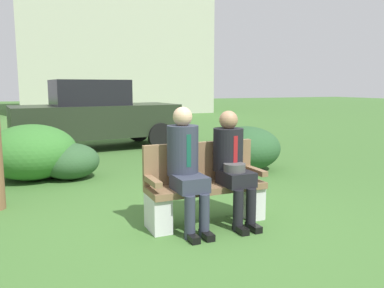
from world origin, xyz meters
name	(u,v)px	position (x,y,z in m)	size (l,w,h in m)	color
ground_plane	(199,227)	(0.00, 0.00, 0.00)	(80.00, 80.00, 0.00)	#3E6A2E
park_bench	(204,188)	(0.13, 0.12, 0.39)	(1.34, 0.44, 0.90)	brown
seated_man_left	(186,162)	(-0.15, 0.01, 0.74)	(0.34, 0.72, 1.32)	#2D3342
seated_man_right	(232,161)	(0.41, 0.00, 0.71)	(0.34, 0.72, 1.26)	black
shrub_near_bench	(246,148)	(2.03, 2.35, 0.40)	(1.29, 1.18, 0.81)	#2A542D
shrub_mid_lawn	(31,152)	(-1.60, 3.13, 0.46)	(1.46, 1.34, 0.92)	#36742D
shrub_far_lawn	(70,161)	(-1.02, 2.91, 0.30)	(0.96, 0.88, 0.60)	#2F542F
parked_car_far	(95,115)	(-0.06, 5.95, 0.84)	(4.01, 1.96, 1.68)	#232D1E
building_backdrop	(106,6)	(3.40, 20.87, 6.30)	(10.78, 9.05, 12.54)	#B2B69F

